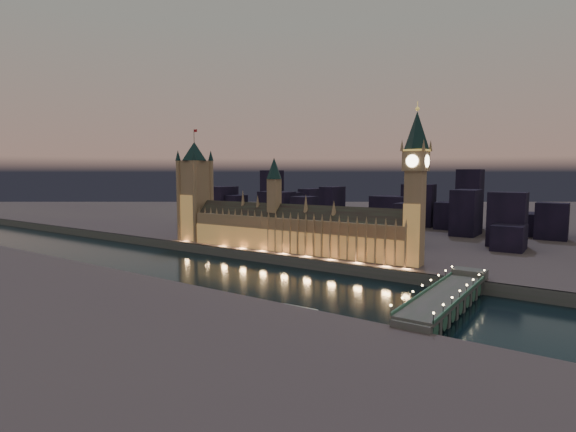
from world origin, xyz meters
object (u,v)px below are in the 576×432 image
Objects in this scene: victoria_tower at (195,186)px; river_boat at (298,313)px; palace_of_westminster at (292,229)px; westminster_bridge at (448,299)px; elizabeth_tower at (416,175)px.

victoria_tower is 240.38m from river_boat.
palace_of_westminster is 160.18m from westminster_bridge.
palace_of_westminster is 5.14× the size of river_boat.
westminster_bridge reaches higher than river_boat.
palace_of_westminster is at bearing 125.33° from river_boat.
elizabeth_tower is 101.57m from westminster_bridge.
victoria_tower is 273.39m from westminster_bridge.
victoria_tower is 0.94× the size of elizabeth_tower.
westminster_bridge is 2.87× the size of river_boat.
elizabeth_tower is 140.05m from river_boat.
river_boat is (-60.00, -54.56, -4.43)m from westminster_bridge.
elizabeth_tower is at bearing 0.10° from palace_of_westminster.
palace_of_westminster is 1.89× the size of victoria_tower.
victoria_tower is (-114.88, 0.17, 34.31)m from palace_of_westminster.
victoria_tower is at bearing 165.88° from westminster_bridge.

